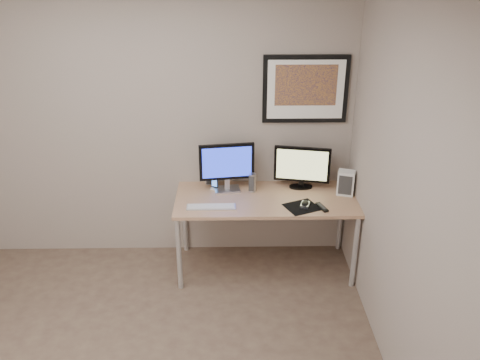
{
  "coord_description": "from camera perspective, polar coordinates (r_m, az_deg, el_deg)",
  "views": [
    {
      "loc": [
        0.7,
        -2.67,
        2.76
      ],
      "look_at": [
        0.77,
        1.1,
        1.02
      ],
      "focal_mm": 38.0,
      "sensor_mm": 36.0,
      "label": 1
    }
  ],
  "objects": [
    {
      "name": "room",
      "position": [
        3.38,
        -12.95,
        4.9
      ],
      "size": [
        3.6,
        3.6,
        3.6
      ],
      "color": "white",
      "rests_on": "ground"
    },
    {
      "name": "desk",
      "position": [
        4.54,
        2.9,
        -2.73
      ],
      "size": [
        1.6,
        0.7,
        0.73
      ],
      "color": "#956548",
      "rests_on": "floor"
    },
    {
      "name": "framed_art",
      "position": [
        4.54,
        7.37,
        10.08
      ],
      "size": [
        0.75,
        0.04,
        0.6
      ],
      "color": "black",
      "rests_on": "room"
    },
    {
      "name": "monitor_large",
      "position": [
        4.53,
        -1.49,
        1.67
      ],
      "size": [
        0.49,
        0.19,
        0.45
      ],
      "rotation": [
        0.0,
        0.0,
        0.14
      ],
      "color": "#B9B9BE",
      "rests_on": "desk"
    },
    {
      "name": "monitor_tv",
      "position": [
        4.63,
        6.97,
        1.52
      ],
      "size": [
        0.5,
        0.16,
        0.4
      ],
      "rotation": [
        0.0,
        0.0,
        -0.2
      ],
      "color": "black",
      "rests_on": "desk"
    },
    {
      "name": "speaker_left",
      "position": [
        4.74,
        -3.56,
        0.51
      ],
      "size": [
        0.08,
        0.08,
        0.17
      ],
      "primitive_type": "cylinder",
      "rotation": [
        0.0,
        0.0,
        0.13
      ],
      "color": "#B9B9BE",
      "rests_on": "desk"
    },
    {
      "name": "speaker_right",
      "position": [
        4.59,
        1.41,
        -0.28
      ],
      "size": [
        0.08,
        0.08,
        0.17
      ],
      "primitive_type": "cylinder",
      "rotation": [
        0.0,
        0.0,
        -0.28
      ],
      "color": "#B9B9BE",
      "rests_on": "desk"
    },
    {
      "name": "phone_dock",
      "position": [
        4.64,
        -2.87,
        -0.24
      ],
      "size": [
        0.08,
        0.08,
        0.14
      ],
      "primitive_type": "cube",
      "rotation": [
        0.0,
        0.0,
        -0.4
      ],
      "color": "black",
      "rests_on": "desk"
    },
    {
      "name": "keyboard",
      "position": [
        4.34,
        -3.27,
        -3.0
      ],
      "size": [
        0.42,
        0.12,
        0.01
      ],
      "primitive_type": "cube",
      "rotation": [
        0.0,
        0.0,
        0.01
      ],
      "color": "#BBBBC0",
      "rests_on": "desk"
    },
    {
      "name": "mousepad",
      "position": [
        4.37,
        6.95,
        -3.03
      ],
      "size": [
        0.34,
        0.32,
        0.0
      ],
      "primitive_type": "cube",
      "rotation": [
        0.0,
        0.0,
        0.42
      ],
      "color": "black",
      "rests_on": "desk"
    },
    {
      "name": "mouse",
      "position": [
        4.38,
        7.32,
        -2.66
      ],
      "size": [
        0.09,
        0.12,
        0.04
      ],
      "primitive_type": "ellipsoid",
      "rotation": [
        0.0,
        0.0,
        -0.29
      ],
      "color": "black",
      "rests_on": "mousepad"
    },
    {
      "name": "remote",
      "position": [
        4.38,
        9.19,
        -3.02
      ],
      "size": [
        0.09,
        0.17,
        0.02
      ],
      "primitive_type": "cube",
      "rotation": [
        0.0,
        0.0,
        0.33
      ],
      "color": "black",
      "rests_on": "desk"
    },
    {
      "name": "fan_unit",
      "position": [
        4.62,
        11.81,
        -0.3
      ],
      "size": [
        0.17,
        0.15,
        0.22
      ],
      "primitive_type": "cube",
      "rotation": [
        0.0,
        0.0,
        -0.32
      ],
      "color": "white",
      "rests_on": "desk"
    }
  ]
}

